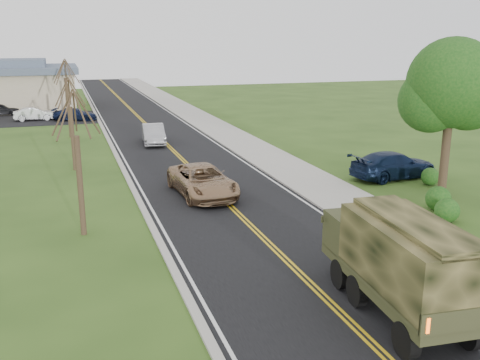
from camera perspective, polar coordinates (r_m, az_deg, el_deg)
name	(u,v)px	position (r m, az deg, el deg)	size (l,w,h in m)	color
ground	(351,324)	(16.29, 11.78, -14.80)	(160.00, 160.00, 0.00)	#2C4617
road	(145,123)	(53.25, -10.15, 6.03)	(8.00, 120.00, 0.01)	black
curb_right	(186,120)	(53.97, -5.77, 6.36)	(0.30, 120.00, 0.12)	#9E998E
sidewalk_right	(203,120)	(54.38, -3.96, 6.45)	(3.20, 120.00, 0.10)	#9E998E
curb_left	(101,124)	(52.83, -14.63, 5.76)	(0.30, 120.00, 0.10)	#9E998E
leafy_tree	(452,90)	(28.89, 21.64, 8.91)	(4.83, 4.50, 8.10)	#38281C
bare_tree_a	(79,174)	(22.77, -16.78, 0.63)	(1.93, 2.26, 6.08)	#38281C
bare_tree_b	(72,131)	(34.57, -17.46, 5.03)	(1.83, 2.14, 5.73)	#38281C
bare_tree_c	(68,104)	(46.42, -17.85, 7.73)	(2.04, 2.39, 6.42)	#38281C
bare_tree_d	(66,93)	(58.38, -18.04, 8.82)	(1.88, 2.20, 5.91)	#38281C
military_truck	(400,257)	(16.41, 16.72, -7.92)	(2.69, 6.45, 3.14)	black
suv_champagne	(203,181)	(27.96, -4.02, -0.08)	(2.61, 5.65, 1.57)	#A17E5B
sedan_silver	(154,134)	(42.29, -9.21, 4.85)	(1.61, 4.60, 1.52)	#A1A0A5
pickup_navy	(394,165)	(32.61, 16.08, 1.54)	(2.20, 5.40, 1.57)	#0E1A34
lot_car_dark	(0,109)	(62.89, -24.19, 6.89)	(1.53, 3.81, 1.30)	black
lot_car_silver	(34,114)	(57.72, -21.08, 6.59)	(1.38, 3.97, 1.31)	silver
lot_car_navy	(75,114)	(56.37, -17.18, 6.71)	(1.72, 4.24, 1.23)	#0F1837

